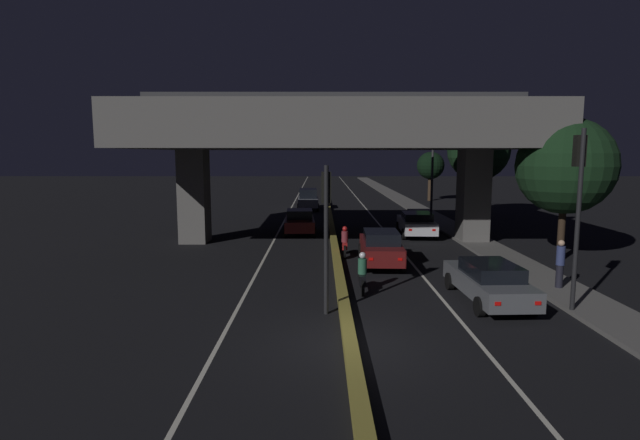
{
  "coord_description": "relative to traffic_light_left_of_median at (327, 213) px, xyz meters",
  "views": [
    {
      "loc": [
        -0.77,
        -12.58,
        4.96
      ],
      "look_at": [
        -0.81,
        15.8,
        1.2
      ],
      "focal_mm": 28.0,
      "sensor_mm": 36.0,
      "label": 1
    }
  ],
  "objects": [
    {
      "name": "roadside_tree_kerbside_mid",
      "position": [
        12.11,
        23.79,
        2.12
      ],
      "size": [
        4.78,
        4.78,
        7.68
      ],
      "color": "#2D2116",
      "rests_on": "ground_plane"
    },
    {
      "name": "car_white_third",
      "position": [
        5.69,
        14.89,
        -2.39
      ],
      "size": [
        2.22,
        4.68,
        1.45
      ],
      "rotation": [
        0.0,
        0.0,
        1.52
      ],
      "color": "silver",
      "rests_on": "ground_plane"
    },
    {
      "name": "street_lamp",
      "position": [
        7.97,
        22.63,
        2.05
      ],
      "size": [
        2.53,
        0.32,
        8.86
      ],
      "color": "#2D2D30",
      "rests_on": "ground_plane"
    },
    {
      "name": "elevated_overpass",
      "position": [
        0.58,
        12.77,
        3.02
      ],
      "size": [
        21.12,
        12.26,
        8.32
      ],
      "color": "#5B5956",
      "rests_on": "ground_plane"
    },
    {
      "name": "sidewalk_right",
      "position": [
        8.61,
        25.41,
        -3.09
      ],
      "size": [
        2.04,
        126.0,
        0.14
      ],
      "primitive_type": "cube",
      "color": "#5B5956",
      "rests_on": "ground_plane"
    },
    {
      "name": "car_dark_red_lead_oncoming",
      "position": [
        -1.47,
        15.74,
        -2.39
      ],
      "size": [
        2.08,
        4.15,
        1.5
      ],
      "rotation": [
        0.0,
        0.0,
        -1.53
      ],
      "color": "#591414",
      "rests_on": "ground_plane"
    },
    {
      "name": "motorcycle_red_filtering_mid",
      "position": [
        1.02,
        8.79,
        -2.54
      ],
      "size": [
        0.33,
        1.91,
        1.47
      ],
      "rotation": [
        0.0,
        0.0,
        1.53
      ],
      "color": "black",
      "rests_on": "ground_plane"
    },
    {
      "name": "car_grey_lead",
      "position": [
        5.48,
        1.16,
        -2.43
      ],
      "size": [
        2.0,
        4.77,
        1.39
      ],
      "rotation": [
        0.0,
        0.0,
        1.61
      ],
      "color": "#515459",
      "rests_on": "ground_plane"
    },
    {
      "name": "ground_plane",
      "position": [
        0.58,
        -2.59,
        -3.16
      ],
      "size": [
        200.0,
        200.0,
        0.0
      ],
      "primitive_type": "plane",
      "color": "black"
    },
    {
      "name": "pedestrian_on_sidewalk",
      "position": [
        8.52,
        2.52,
        -2.13
      ],
      "size": [
        0.3,
        0.3,
        1.75
      ],
      "color": "black",
      "rests_on": "sidewalk_right"
    },
    {
      "name": "lane_line_left_inner",
      "position": [
        -2.86,
        32.41,
        -3.16
      ],
      "size": [
        0.12,
        126.0,
        0.0
      ],
      "primitive_type": "cube",
      "color": "beige",
      "rests_on": "ground_plane"
    },
    {
      "name": "median_divider",
      "position": [
        0.58,
        32.41,
        -3.02
      ],
      "size": [
        0.36,
        126.0,
        0.28
      ],
      "primitive_type": "cube",
      "color": "olive",
      "rests_on": "ground_plane"
    },
    {
      "name": "motorcycle_black_filtering_near",
      "position": [
        1.34,
        2.43,
        -2.54
      ],
      "size": [
        0.33,
        1.79,
        1.46
      ],
      "rotation": [
        0.0,
        0.0,
        1.53
      ],
      "color": "black",
      "rests_on": "ground_plane"
    },
    {
      "name": "car_silver_second_oncoming",
      "position": [
        -1.27,
        29.58,
        -2.2
      ],
      "size": [
        2.0,
        4.83,
        1.86
      ],
      "rotation": [
        0.0,
        0.0,
        -1.54
      ],
      "color": "gray",
      "rests_on": "ground_plane"
    },
    {
      "name": "traffic_light_left_of_median",
      "position": [
        0.0,
        0.0,
        0.0
      ],
      "size": [
        0.3,
        0.49,
        4.63
      ],
      "color": "black",
      "rests_on": "ground_plane"
    },
    {
      "name": "car_dark_red_second",
      "position": [
        2.54,
        6.85,
        -2.34
      ],
      "size": [
        1.97,
        4.64,
        1.57
      ],
      "rotation": [
        0.0,
        0.0,
        1.54
      ],
      "color": "#591414",
      "rests_on": "ground_plane"
    },
    {
      "name": "lane_line_right_inner",
      "position": [
        4.02,
        32.41,
        -3.16
      ],
      "size": [
        0.12,
        126.0,
        0.0
      ],
      "primitive_type": "cube",
      "color": "beige",
      "rests_on": "ground_plane"
    },
    {
      "name": "roadside_tree_kerbside_far",
      "position": [
        11.57,
        38.03,
        0.54
      ],
      "size": [
        2.89,
        2.89,
        5.2
      ],
      "color": "#38281C",
      "rests_on": "ground_plane"
    },
    {
      "name": "roadside_tree_kerbside_near",
      "position": [
        11.1,
        7.83,
        1.25
      ],
      "size": [
        4.43,
        4.43,
        6.63
      ],
      "color": "#2D2116",
      "rests_on": "ground_plane"
    },
    {
      "name": "traffic_light_right_of_median",
      "position": [
        7.69,
        -0.01,
        0.72
      ],
      "size": [
        0.3,
        0.49,
        5.73
      ],
      "color": "black",
      "rests_on": "ground_plane"
    }
  ]
}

